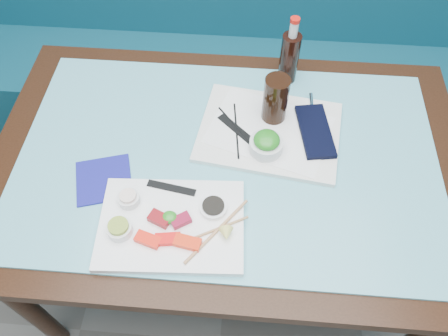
# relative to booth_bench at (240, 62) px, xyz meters

# --- Properties ---
(booth_bench) EXTENTS (3.00, 0.56, 1.17)m
(booth_bench) POSITION_rel_booth_bench_xyz_m (0.00, 0.00, 0.00)
(booth_bench) COLOR #0D4456
(booth_bench) RESTS_ON ground
(dining_table) EXTENTS (1.40, 0.90, 0.75)m
(dining_table) POSITION_rel_booth_bench_xyz_m (0.00, -0.84, 0.29)
(dining_table) COLOR black
(dining_table) RESTS_ON ground
(glass_top) EXTENTS (1.22, 0.76, 0.01)m
(glass_top) POSITION_rel_booth_bench_xyz_m (0.00, -0.84, 0.38)
(glass_top) COLOR #5FAFBE
(glass_top) RESTS_ON dining_table
(sashimi_plate) EXTENTS (0.39, 0.29, 0.02)m
(sashimi_plate) POSITION_rel_booth_bench_xyz_m (-0.13, -1.08, 0.39)
(sashimi_plate) COLOR white
(sashimi_plate) RESTS_ON glass_top
(salmon_left) EXTENTS (0.07, 0.05, 0.02)m
(salmon_left) POSITION_rel_booth_bench_xyz_m (-0.18, -1.13, 0.41)
(salmon_left) COLOR #FF1D0A
(salmon_left) RESTS_ON sashimi_plate
(salmon_mid) EXTENTS (0.07, 0.04, 0.02)m
(salmon_mid) POSITION_rel_booth_bench_xyz_m (-0.13, -1.13, 0.41)
(salmon_mid) COLOR #F70C09
(salmon_mid) RESTS_ON sashimi_plate
(salmon_right) EXTENTS (0.07, 0.04, 0.02)m
(salmon_right) POSITION_rel_booth_bench_xyz_m (-0.08, -1.13, 0.41)
(salmon_right) COLOR #FF2B0A
(salmon_right) RESTS_ON sashimi_plate
(tuna_left) EXTENTS (0.06, 0.05, 0.02)m
(tuna_left) POSITION_rel_booth_bench_xyz_m (-0.16, -1.07, 0.41)
(tuna_left) COLOR maroon
(tuna_left) RESTS_ON sashimi_plate
(tuna_right) EXTENTS (0.06, 0.05, 0.02)m
(tuna_right) POSITION_rel_booth_bench_xyz_m (-0.10, -1.07, 0.41)
(tuna_right) COLOR maroon
(tuna_right) RESTS_ON sashimi_plate
(seaweed_garnish) EXTENTS (0.04, 0.04, 0.02)m
(seaweed_garnish) POSITION_rel_booth_bench_xyz_m (-0.13, -1.07, 0.41)
(seaweed_garnish) COLOR #28871F
(seaweed_garnish) RESTS_ON sashimi_plate
(ramekin_wasabi) EXTENTS (0.07, 0.07, 0.03)m
(ramekin_wasabi) POSITION_rel_booth_bench_xyz_m (-0.25, -1.11, 0.42)
(ramekin_wasabi) COLOR white
(ramekin_wasabi) RESTS_ON sashimi_plate
(wasabi_fill) EXTENTS (0.06, 0.06, 0.01)m
(wasabi_fill) POSITION_rel_booth_bench_xyz_m (-0.25, -1.11, 0.43)
(wasabi_fill) COLOR #88A334
(wasabi_fill) RESTS_ON ramekin_wasabi
(ramekin_ginger) EXTENTS (0.07, 0.07, 0.02)m
(ramekin_ginger) POSITION_rel_booth_bench_xyz_m (-0.25, -1.02, 0.41)
(ramekin_ginger) COLOR silver
(ramekin_ginger) RESTS_ON sashimi_plate
(ginger_fill) EXTENTS (0.06, 0.06, 0.01)m
(ginger_fill) POSITION_rel_booth_bench_xyz_m (-0.25, -1.02, 0.43)
(ginger_fill) COLOR #FBDECE
(ginger_fill) RESTS_ON ramekin_ginger
(soy_dish) EXTENTS (0.09, 0.09, 0.01)m
(soy_dish) POSITION_rel_booth_bench_xyz_m (-0.02, -1.03, 0.41)
(soy_dish) COLOR white
(soy_dish) RESTS_ON sashimi_plate
(soy_fill) EXTENTS (0.07, 0.07, 0.01)m
(soy_fill) POSITION_rel_booth_bench_xyz_m (-0.02, -1.03, 0.42)
(soy_fill) COLOR black
(soy_fill) RESTS_ON soy_dish
(lemon_wedge) EXTENTS (0.04, 0.04, 0.04)m
(lemon_wedge) POSITION_rel_booth_bench_xyz_m (0.02, -1.11, 0.42)
(lemon_wedge) COLOR #F8F175
(lemon_wedge) RESTS_ON sashimi_plate
(chopstick_sleeve) EXTENTS (0.14, 0.04, 0.00)m
(chopstick_sleeve) POSITION_rel_booth_bench_xyz_m (-0.14, -0.97, 0.40)
(chopstick_sleeve) COLOR black
(chopstick_sleeve) RESTS_ON sashimi_plate
(wooden_chopstick_a) EXTENTS (0.18, 0.10, 0.01)m
(wooden_chopstick_a) POSITION_rel_booth_bench_xyz_m (-0.02, -1.09, 0.41)
(wooden_chopstick_a) COLOR #AC7F51
(wooden_chopstick_a) RESTS_ON sashimi_plate
(wooden_chopstick_b) EXTENTS (0.15, 0.19, 0.01)m
(wooden_chopstick_b) POSITION_rel_booth_bench_xyz_m (-0.01, -1.09, 0.41)
(wooden_chopstick_b) COLOR tan
(wooden_chopstick_b) RESTS_ON sashimi_plate
(serving_tray) EXTENTS (0.45, 0.36, 0.02)m
(serving_tray) POSITION_rel_booth_bench_xyz_m (0.12, -0.74, 0.39)
(serving_tray) COLOR white
(serving_tray) RESTS_ON glass_top
(paper_placemat) EXTENTS (0.40, 0.34, 0.00)m
(paper_placemat) POSITION_rel_booth_bench_xyz_m (0.12, -0.74, 0.40)
(paper_placemat) COLOR white
(paper_placemat) RESTS_ON serving_tray
(seaweed_bowl) EXTENTS (0.12, 0.12, 0.04)m
(seaweed_bowl) POSITION_rel_booth_bench_xyz_m (0.11, -0.82, 0.42)
(seaweed_bowl) COLOR silver
(seaweed_bowl) RESTS_ON serving_tray
(seaweed_salad) EXTENTS (0.10, 0.10, 0.04)m
(seaweed_salad) POSITION_rel_booth_bench_xyz_m (0.11, -0.82, 0.44)
(seaweed_salad) COLOR #217A1C
(seaweed_salad) RESTS_ON seaweed_bowl
(cola_glass) EXTENTS (0.09, 0.09, 0.15)m
(cola_glass) POSITION_rel_booth_bench_xyz_m (0.13, -0.69, 0.47)
(cola_glass) COLOR black
(cola_glass) RESTS_ON serving_tray
(navy_pouch) EXTENTS (0.12, 0.21, 0.02)m
(navy_pouch) POSITION_rel_booth_bench_xyz_m (0.25, -0.74, 0.41)
(navy_pouch) COLOR black
(navy_pouch) RESTS_ON serving_tray
(fork) EXTENTS (0.01, 0.10, 0.01)m
(fork) POSITION_rel_booth_bench_xyz_m (0.25, -0.64, 0.40)
(fork) COLOR white
(fork) RESTS_ON serving_tray
(black_chopstick_a) EXTENTS (0.03, 0.21, 0.01)m
(black_chopstick_a) POSITION_rel_booth_bench_xyz_m (0.02, -0.75, 0.40)
(black_chopstick_a) COLOR black
(black_chopstick_a) RESTS_ON serving_tray
(black_chopstick_b) EXTENTS (0.14, 0.17, 0.01)m
(black_chopstick_b) POSITION_rel_booth_bench_xyz_m (0.03, -0.75, 0.40)
(black_chopstick_b) COLOR black
(black_chopstick_b) RESTS_ON serving_tray
(tray_sleeve) EXTENTS (0.13, 0.13, 0.00)m
(tray_sleeve) POSITION_rel_booth_bench_xyz_m (0.02, -0.75, 0.40)
(tray_sleeve) COLOR black
(tray_sleeve) RESTS_ON serving_tray
(cola_bottle_body) EXTENTS (0.07, 0.07, 0.17)m
(cola_bottle_body) POSITION_rel_booth_bench_xyz_m (0.17, -0.50, 0.47)
(cola_bottle_body) COLOR black
(cola_bottle_body) RESTS_ON glass_top
(cola_bottle_neck) EXTENTS (0.03, 0.03, 0.05)m
(cola_bottle_neck) POSITION_rel_booth_bench_xyz_m (0.17, -0.50, 0.58)
(cola_bottle_neck) COLOR silver
(cola_bottle_neck) RESTS_ON cola_bottle_body
(cola_bottle_cap) EXTENTS (0.03, 0.03, 0.01)m
(cola_bottle_cap) POSITION_rel_booth_bench_xyz_m (0.17, -0.50, 0.61)
(cola_bottle_cap) COLOR red
(cola_bottle_cap) RESTS_ON cola_bottle_neck
(blue_napkin) EXTENTS (0.19, 0.19, 0.01)m
(blue_napkin) POSITION_rel_booth_bench_xyz_m (-0.34, -0.95, 0.39)
(blue_napkin) COLOR navy
(blue_napkin) RESTS_ON glass_top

